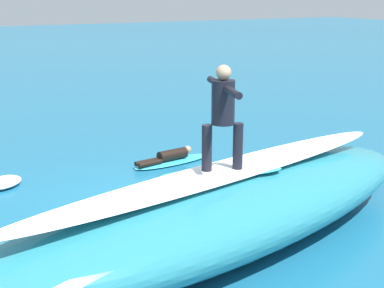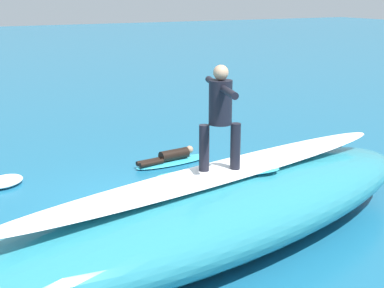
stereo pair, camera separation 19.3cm
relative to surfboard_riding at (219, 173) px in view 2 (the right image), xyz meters
The scene contains 10 objects.
ground_plane 2.60m from the surfboard_riding, 80.60° to the right, with size 120.00×120.00×0.00m, color #196084.
wave_crest 0.65m from the surfboard_riding, 167.77° to the right, with size 9.21×2.62×1.23m, color teal.
wave_foam_lip 0.02m from the surfboard_riding, 167.77° to the right, with size 7.83×0.92×0.08m, color white.
surfboard_riding is the anchor object (origin of this frame).
surfer_riding 1.00m from the surfboard_riding, 90.00° to the right, with size 0.64×1.54×1.66m.
surfboard_paddling 4.83m from the surfboard_riding, 107.37° to the right, with size 2.10×0.58×0.08m, color #33B2D1.
surfer_paddling 4.74m from the surfboard_riding, 106.05° to the right, with size 1.55×0.44×0.28m.
buoy_marker 4.67m from the surfboard_riding, 156.75° to the right, with size 0.53×0.53×0.90m.
foam_patch_near 3.19m from the surfboard_riding, 111.63° to the right, with size 1.00×0.66×0.15m, color white.
foam_patch_mid 5.48m from the surfboard_riding, 61.81° to the right, with size 0.92×0.68×0.17m, color white.
Camera 2 is at (3.95, 9.44, 4.02)m, focal length 52.50 mm.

